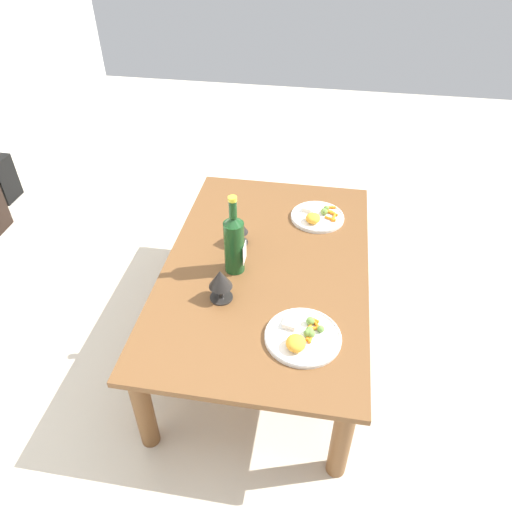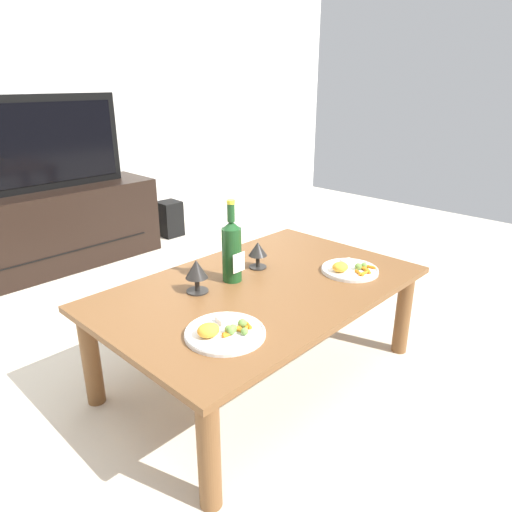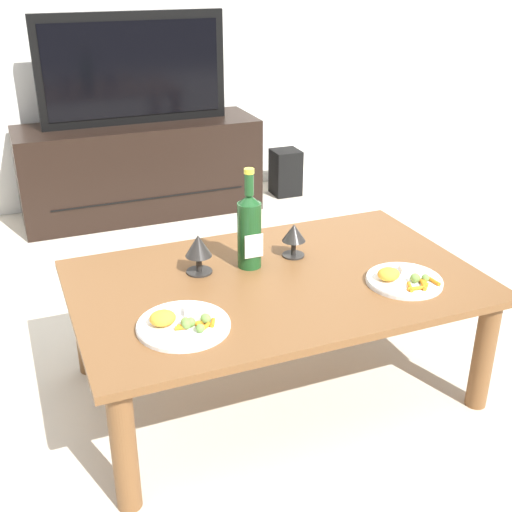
{
  "view_description": "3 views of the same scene",
  "coord_description": "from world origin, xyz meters",
  "px_view_note": "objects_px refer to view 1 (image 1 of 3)",
  "views": [
    {
      "loc": [
        -1.5,
        -0.21,
        1.72
      ],
      "look_at": [
        -0.01,
        0.04,
        0.48
      ],
      "focal_mm": 33.99,
      "sensor_mm": 36.0,
      "label": 1
    },
    {
      "loc": [
        -1.26,
        -1.18,
        1.22
      ],
      "look_at": [
        0.04,
        0.07,
        0.53
      ],
      "focal_mm": 32.44,
      "sensor_mm": 36.0,
      "label": 2
    },
    {
      "loc": [
        -0.77,
        -1.72,
        1.38
      ],
      "look_at": [
        -0.05,
        0.06,
        0.49
      ],
      "focal_mm": 45.23,
      "sensor_mm": 36.0,
      "label": 3
    }
  ],
  "objects_px": {
    "dinner_plate_left": "(302,336)",
    "dinner_plate_right": "(317,216)",
    "wine_bottle": "(234,242)",
    "goblet_right": "(238,228)",
    "dining_table": "(266,276)",
    "goblet_left": "(220,280)"
  },
  "relations": [
    {
      "from": "dining_table",
      "to": "wine_bottle",
      "type": "distance_m",
      "value": 0.24
    },
    {
      "from": "wine_bottle",
      "to": "goblet_left",
      "type": "relative_size",
      "value": 2.55
    },
    {
      "from": "dinner_plate_left",
      "to": "dinner_plate_right",
      "type": "xyz_separation_m",
      "value": [
        0.74,
        -0.0,
        0.0
      ]
    },
    {
      "from": "dinner_plate_left",
      "to": "dinner_plate_right",
      "type": "height_order",
      "value": "dinner_plate_left"
    },
    {
      "from": "goblet_right",
      "to": "dinner_plate_left",
      "type": "xyz_separation_m",
      "value": [
        -0.5,
        -0.32,
        -0.07
      ]
    },
    {
      "from": "dinner_plate_left",
      "to": "dinner_plate_right",
      "type": "bearing_deg",
      "value": -0.14
    },
    {
      "from": "wine_bottle",
      "to": "dinner_plate_left",
      "type": "bearing_deg",
      "value": -136.97
    },
    {
      "from": "wine_bottle",
      "to": "dining_table",
      "type": "bearing_deg",
      "value": -68.82
    },
    {
      "from": "dinner_plate_right",
      "to": "goblet_right",
      "type": "bearing_deg",
      "value": 126.64
    },
    {
      "from": "wine_bottle",
      "to": "dinner_plate_left",
      "type": "distance_m",
      "value": 0.46
    },
    {
      "from": "dining_table",
      "to": "goblet_left",
      "type": "distance_m",
      "value": 0.3
    },
    {
      "from": "dining_table",
      "to": "wine_bottle",
      "type": "relative_size",
      "value": 3.82
    },
    {
      "from": "wine_bottle",
      "to": "dinner_plate_right",
      "type": "xyz_separation_m",
      "value": [
        0.41,
        -0.31,
        -0.13
      ]
    },
    {
      "from": "goblet_right",
      "to": "wine_bottle",
      "type": "bearing_deg",
      "value": -174.09
    },
    {
      "from": "wine_bottle",
      "to": "dinner_plate_right",
      "type": "bearing_deg",
      "value": -36.44
    },
    {
      "from": "dinner_plate_left",
      "to": "goblet_right",
      "type": "bearing_deg",
      "value": 32.83
    },
    {
      "from": "wine_bottle",
      "to": "goblet_right",
      "type": "bearing_deg",
      "value": 5.91
    },
    {
      "from": "dining_table",
      "to": "goblet_right",
      "type": "distance_m",
      "value": 0.24
    },
    {
      "from": "goblet_left",
      "to": "goblet_right",
      "type": "bearing_deg",
      "value": 0.0
    },
    {
      "from": "dinner_plate_left",
      "to": "dining_table",
      "type": "bearing_deg",
      "value": 26.17
    },
    {
      "from": "dining_table",
      "to": "dinner_plate_left",
      "type": "relative_size",
      "value": 4.91
    },
    {
      "from": "goblet_right",
      "to": "dinner_plate_right",
      "type": "relative_size",
      "value": 0.49
    }
  ]
}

